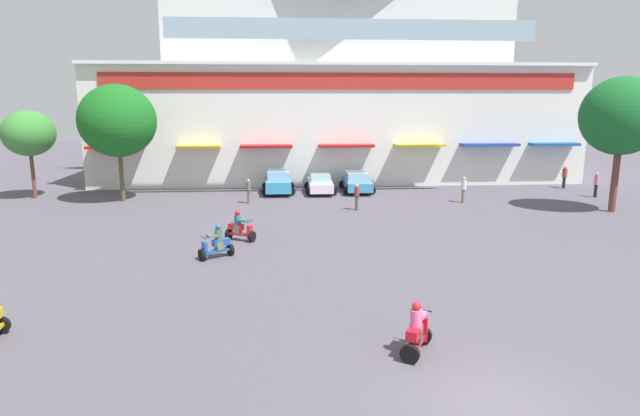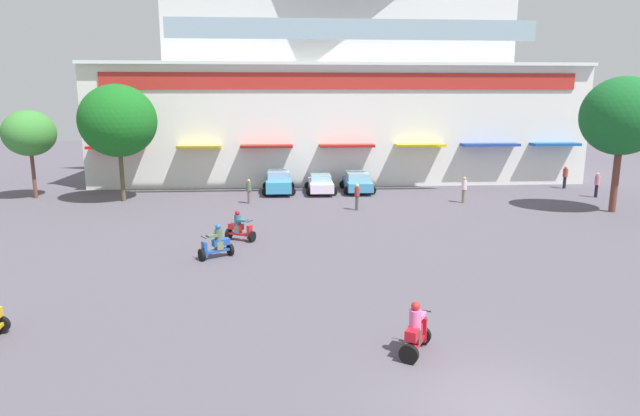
{
  "view_description": "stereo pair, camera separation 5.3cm",
  "coord_description": "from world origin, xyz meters",
  "px_view_note": "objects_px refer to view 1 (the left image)",
  "views": [
    {
      "loc": [
        -4.81,
        -10.54,
        6.83
      ],
      "look_at": [
        -2.87,
        15.06,
        1.48
      ],
      "focal_mm": 30.14,
      "sensor_mm": 36.0,
      "label": 1
    },
    {
      "loc": [
        -4.76,
        -10.55,
        6.83
      ],
      "look_at": [
        -2.87,
        15.06,
        1.48
      ],
      "focal_mm": 30.14,
      "sensor_mm": 36.0,
      "label": 2
    }
  ],
  "objects_px": {
    "plaza_tree_0": "(29,133)",
    "pedestrian_0": "(565,175)",
    "parked_car_0": "(278,182)",
    "pedestrian_4": "(596,183)",
    "parked_car_2": "(357,182)",
    "scooter_rider_2": "(417,332)",
    "parked_car_1": "(320,183)",
    "scooter_rider_4": "(240,228)",
    "pedestrian_1": "(357,195)",
    "pedestrian_2": "(249,190)",
    "plaza_tree_2": "(117,121)",
    "pedestrian_3": "(464,188)",
    "plaza_tree_1": "(622,116)"
  },
  "relations": [
    {
      "from": "plaza_tree_0",
      "to": "parked_car_1",
      "type": "bearing_deg",
      "value": 1.79
    },
    {
      "from": "scooter_rider_4",
      "to": "pedestrian_4",
      "type": "bearing_deg",
      "value": 22.1
    },
    {
      "from": "parked_car_2",
      "to": "scooter_rider_2",
      "type": "relative_size",
      "value": 2.94
    },
    {
      "from": "plaza_tree_1",
      "to": "scooter_rider_2",
      "type": "xyz_separation_m",
      "value": [
        -16.38,
        -17.13,
        -5.06
      ]
    },
    {
      "from": "pedestrian_3",
      "to": "plaza_tree_1",
      "type": "bearing_deg",
      "value": -23.13
    },
    {
      "from": "parked_car_1",
      "to": "scooter_rider_4",
      "type": "height_order",
      "value": "scooter_rider_4"
    },
    {
      "from": "pedestrian_2",
      "to": "plaza_tree_0",
      "type": "bearing_deg",
      "value": 168.44
    },
    {
      "from": "parked_car_2",
      "to": "parked_car_0",
      "type": "bearing_deg",
      "value": -178.46
    },
    {
      "from": "pedestrian_3",
      "to": "pedestrian_2",
      "type": "bearing_deg",
      "value": 176.81
    },
    {
      "from": "parked_car_2",
      "to": "pedestrian_4",
      "type": "bearing_deg",
      "value": -12.38
    },
    {
      "from": "parked_car_0",
      "to": "pedestrian_3",
      "type": "bearing_deg",
      "value": -20.8
    },
    {
      "from": "plaza_tree_2",
      "to": "pedestrian_1",
      "type": "bearing_deg",
      "value": -15.07
    },
    {
      "from": "plaza_tree_1",
      "to": "scooter_rider_4",
      "type": "bearing_deg",
      "value": -167.18
    },
    {
      "from": "plaza_tree_0",
      "to": "plaza_tree_2",
      "type": "relative_size",
      "value": 0.78
    },
    {
      "from": "plaza_tree_0",
      "to": "parked_car_0",
      "type": "bearing_deg",
      "value": 2.76
    },
    {
      "from": "parked_car_1",
      "to": "parked_car_2",
      "type": "height_order",
      "value": "parked_car_2"
    },
    {
      "from": "plaza_tree_1",
      "to": "pedestrian_0",
      "type": "bearing_deg",
      "value": 79.86
    },
    {
      "from": "plaza_tree_1",
      "to": "parked_car_1",
      "type": "height_order",
      "value": "plaza_tree_1"
    },
    {
      "from": "parked_car_0",
      "to": "scooter_rider_4",
      "type": "relative_size",
      "value": 2.78
    },
    {
      "from": "pedestrian_0",
      "to": "pedestrian_1",
      "type": "relative_size",
      "value": 1.06
    },
    {
      "from": "plaza_tree_1",
      "to": "pedestrian_4",
      "type": "distance_m",
      "value": 6.83
    },
    {
      "from": "scooter_rider_2",
      "to": "pedestrian_2",
      "type": "distance_m",
      "value": 22.07
    },
    {
      "from": "plaza_tree_1",
      "to": "pedestrian_0",
      "type": "height_order",
      "value": "plaza_tree_1"
    },
    {
      "from": "parked_car_2",
      "to": "pedestrian_1",
      "type": "xyz_separation_m",
      "value": [
        -0.95,
        -6.57,
        0.22
      ]
    },
    {
      "from": "parked_car_0",
      "to": "pedestrian_0",
      "type": "distance_m",
      "value": 21.6
    },
    {
      "from": "plaza_tree_0",
      "to": "pedestrian_1",
      "type": "height_order",
      "value": "plaza_tree_0"
    },
    {
      "from": "plaza_tree_2",
      "to": "parked_car_0",
      "type": "xyz_separation_m",
      "value": [
        10.3,
        2.35,
        -4.48
      ]
    },
    {
      "from": "plaza_tree_2",
      "to": "pedestrian_3",
      "type": "xyz_separation_m",
      "value": [
        22.38,
        -2.24,
        -4.3
      ]
    },
    {
      "from": "parked_car_0",
      "to": "pedestrian_4",
      "type": "relative_size",
      "value": 2.49
    },
    {
      "from": "plaza_tree_0",
      "to": "pedestrian_0",
      "type": "bearing_deg",
      "value": 1.7
    },
    {
      "from": "plaza_tree_0",
      "to": "plaza_tree_2",
      "type": "distance_m",
      "value": 6.57
    },
    {
      "from": "parked_car_0",
      "to": "scooter_rider_4",
      "type": "bearing_deg",
      "value": -98.08
    },
    {
      "from": "scooter_rider_4",
      "to": "scooter_rider_2",
      "type": "bearing_deg",
      "value": -65.33
    },
    {
      "from": "parked_car_2",
      "to": "pedestrian_0",
      "type": "xyz_separation_m",
      "value": [
        15.86,
        0.18,
        0.26
      ]
    },
    {
      "from": "scooter_rider_2",
      "to": "pedestrian_3",
      "type": "height_order",
      "value": "pedestrian_3"
    },
    {
      "from": "scooter_rider_2",
      "to": "scooter_rider_4",
      "type": "distance_m",
      "value": 13.35
    },
    {
      "from": "plaza_tree_0",
      "to": "parked_car_1",
      "type": "xyz_separation_m",
      "value": [
        19.64,
        0.61,
        -3.71
      ]
    },
    {
      "from": "parked_car_1",
      "to": "pedestrian_4",
      "type": "height_order",
      "value": "pedestrian_4"
    },
    {
      "from": "scooter_rider_2",
      "to": "pedestrian_4",
      "type": "height_order",
      "value": "pedestrian_4"
    },
    {
      "from": "scooter_rider_2",
      "to": "parked_car_1",
      "type": "bearing_deg",
      "value": 91.63
    },
    {
      "from": "plaza_tree_1",
      "to": "pedestrian_1",
      "type": "bearing_deg",
      "value": 174.03
    },
    {
      "from": "parked_car_1",
      "to": "pedestrian_2",
      "type": "xyz_separation_m",
      "value": [
        -4.93,
        -3.62,
        0.21
      ]
    },
    {
      "from": "plaza_tree_1",
      "to": "pedestrian_4",
      "type": "relative_size",
      "value": 4.68
    },
    {
      "from": "plaza_tree_2",
      "to": "pedestrian_3",
      "type": "relative_size",
      "value": 4.46
    },
    {
      "from": "scooter_rider_4",
      "to": "plaza_tree_0",
      "type": "bearing_deg",
      "value": 140.42
    },
    {
      "from": "parked_car_0",
      "to": "scooter_rider_2",
      "type": "xyz_separation_m",
      "value": [
        3.73,
        -25.14,
        -0.17
      ]
    },
    {
      "from": "parked_car_2",
      "to": "pedestrian_0",
      "type": "bearing_deg",
      "value": 0.65
    },
    {
      "from": "plaza_tree_2",
      "to": "parked_car_0",
      "type": "bearing_deg",
      "value": 12.87
    },
    {
      "from": "parked_car_2",
      "to": "scooter_rider_2",
      "type": "xyz_separation_m",
      "value": [
        -2.02,
        -25.3,
        -0.09
      ]
    },
    {
      "from": "parked_car_0",
      "to": "parked_car_2",
      "type": "height_order",
      "value": "parked_car_0"
    }
  ]
}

